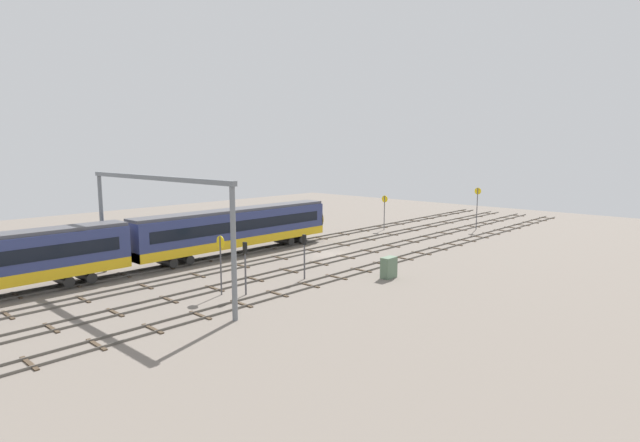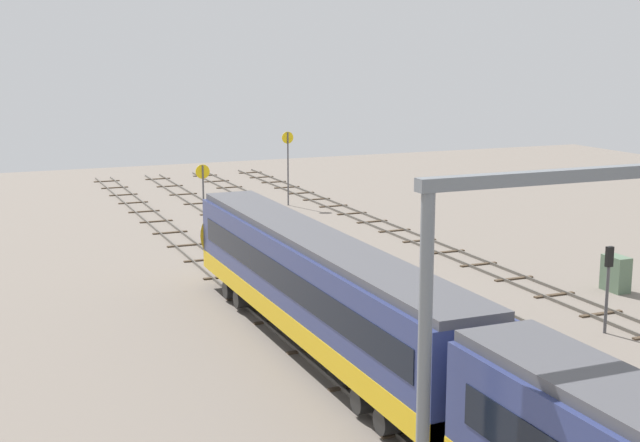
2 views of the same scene
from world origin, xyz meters
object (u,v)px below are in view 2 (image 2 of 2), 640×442
at_px(speed_sign_mid_trackside, 288,158).
at_px(speed_sign_far_trackside, 203,189).
at_px(signal_light_trackside_departure, 608,276).
at_px(relay_cabinet, 616,274).
at_px(train, 471,391).

height_order(speed_sign_mid_trackside, speed_sign_far_trackside, speed_sign_mid_trackside).
relative_size(signal_light_trackside_departure, relay_cabinet, 2.10).
bearing_deg(signal_light_trackside_departure, relay_cabinet, -44.31).
bearing_deg(train, speed_sign_mid_trackside, -14.15).
bearing_deg(relay_cabinet, train, 128.79).
bearing_deg(signal_light_trackside_departure, speed_sign_far_trackside, 21.91).
xyz_separation_m(train, signal_light_trackside_departure, (9.13, -12.78, -0.05)).
relative_size(train, speed_sign_mid_trackside, 8.48).
bearing_deg(speed_sign_mid_trackside, relay_cabinet, -167.89).
height_order(train, relay_cabinet, train).
xyz_separation_m(train, relay_cabinet, (14.44, -17.97, -1.72)).
height_order(train, speed_sign_mid_trackside, speed_sign_mid_trackside).
bearing_deg(signal_light_trackside_departure, speed_sign_mid_trackside, 2.23).
xyz_separation_m(train, speed_sign_mid_trackside, (45.13, -11.38, 1.18)).
distance_m(speed_sign_mid_trackside, signal_light_trackside_departure, 36.05).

